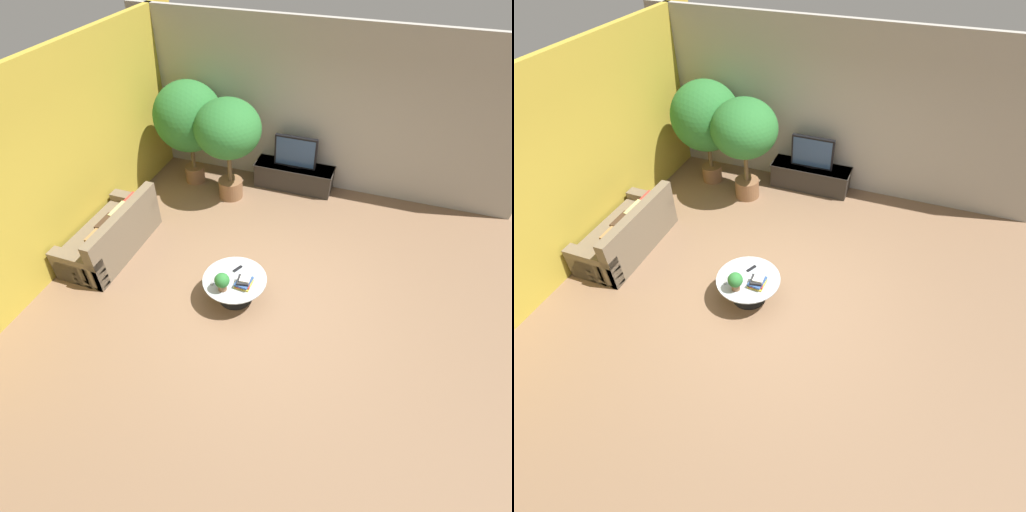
# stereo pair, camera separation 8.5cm
# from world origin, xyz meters

# --- Properties ---
(ground_plane) EXTENTS (24.00, 24.00, 0.00)m
(ground_plane) POSITION_xyz_m (0.00, 0.00, 0.00)
(ground_plane) COLOR brown
(back_wall_stone) EXTENTS (7.40, 0.12, 3.00)m
(back_wall_stone) POSITION_xyz_m (0.00, 3.26, 1.50)
(back_wall_stone) COLOR #A39E93
(back_wall_stone) RESTS_ON ground
(side_wall_left) EXTENTS (0.12, 7.40, 3.00)m
(side_wall_left) POSITION_xyz_m (-3.26, 0.20, 1.50)
(side_wall_left) COLOR gold
(side_wall_left) RESTS_ON ground
(media_console) EXTENTS (1.56, 0.50, 0.48)m
(media_console) POSITION_xyz_m (-0.34, 2.94, 0.25)
(media_console) COLOR #2D2823
(media_console) RESTS_ON ground
(television) EXTENTS (0.82, 0.13, 0.61)m
(television) POSITION_xyz_m (-0.34, 2.94, 0.78)
(television) COLOR black
(television) RESTS_ON media_console
(coffee_table) EXTENTS (0.92, 0.92, 0.40)m
(coffee_table) POSITION_xyz_m (-0.37, -0.20, 0.28)
(coffee_table) COLOR black
(coffee_table) RESTS_ON ground
(couch_by_wall) EXTENTS (0.84, 1.81, 0.84)m
(couch_by_wall) POSITION_xyz_m (-2.67, 0.14, 0.30)
(couch_by_wall) COLOR brown
(couch_by_wall) RESTS_ON ground
(potted_palm_tall) EXTENTS (1.30, 1.30, 2.01)m
(potted_palm_tall) POSITION_xyz_m (-2.31, 2.51, 1.34)
(potted_palm_tall) COLOR brown
(potted_palm_tall) RESTS_ON ground
(potted_palm_corner) EXTENTS (1.19, 1.19, 1.91)m
(potted_palm_corner) POSITION_xyz_m (-1.41, 2.23, 1.34)
(potted_palm_corner) COLOR brown
(potted_palm_corner) RESTS_ON ground
(potted_plant_tabletop) EXTENTS (0.21, 0.21, 0.29)m
(potted_plant_tabletop) POSITION_xyz_m (-0.46, -0.44, 0.56)
(potted_plant_tabletop) COLOR brown
(potted_plant_tabletop) RESTS_ON coffee_table
(book_stack) EXTENTS (0.22, 0.27, 0.15)m
(book_stack) POSITION_xyz_m (-0.20, -0.26, 0.46)
(book_stack) COLOR gold
(book_stack) RESTS_ON coffee_table
(remote_black) EXTENTS (0.11, 0.16, 0.02)m
(remote_black) POSITION_xyz_m (-0.40, 0.00, 0.41)
(remote_black) COLOR black
(remote_black) RESTS_ON coffee_table
(remote_silver) EXTENTS (0.06, 0.16, 0.02)m
(remote_silver) POSITION_xyz_m (-0.64, -0.34, 0.41)
(remote_silver) COLOR gray
(remote_silver) RESTS_ON coffee_table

